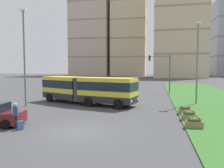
{
  "coord_description": "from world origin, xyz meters",
  "views": [
    {
      "loc": [
        4.78,
        -13.21,
        4.03
      ],
      "look_at": [
        -0.07,
        11.48,
        2.2
      ],
      "focal_mm": 35.5,
      "sensor_mm": 36.0,
      "label": 1
    }
  ],
  "objects_px": {
    "rolling_suitcase": "(20,125)",
    "flower_planter_1": "(189,115)",
    "flower_planter_0": "(194,122)",
    "streetlight_median": "(197,59)",
    "flower_planter_2": "(185,110)",
    "car_white_van": "(86,88)",
    "apartment_tower_westcentre": "(129,32)",
    "streetlight_left": "(24,54)",
    "articulated_bus": "(86,89)",
    "pedestrian_crossing": "(16,114)",
    "apartment_tower_centre": "(179,34)",
    "apartment_tower_west": "(91,32)",
    "traffic_light_far_right": "(162,68)"
  },
  "relations": [
    {
      "from": "rolling_suitcase",
      "to": "flower_planter_1",
      "type": "height_order",
      "value": "rolling_suitcase"
    },
    {
      "from": "flower_planter_0",
      "to": "streetlight_median",
      "type": "distance_m",
      "value": 11.51
    },
    {
      "from": "flower_planter_1",
      "to": "flower_planter_2",
      "type": "relative_size",
      "value": 1.0
    },
    {
      "from": "car_white_van",
      "to": "rolling_suitcase",
      "type": "height_order",
      "value": "car_white_van"
    },
    {
      "from": "apartment_tower_westcentre",
      "to": "streetlight_median",
      "type": "bearing_deg",
      "value": -78.86
    },
    {
      "from": "streetlight_left",
      "to": "apartment_tower_westcentre",
      "type": "bearing_deg",
      "value": 90.42
    },
    {
      "from": "articulated_bus",
      "to": "pedestrian_crossing",
      "type": "distance_m",
      "value": 10.81
    },
    {
      "from": "pedestrian_crossing",
      "to": "apartment_tower_westcentre",
      "type": "distance_m",
      "value": 108.98
    },
    {
      "from": "streetlight_left",
      "to": "apartment_tower_centre",
      "type": "height_order",
      "value": "apartment_tower_centre"
    },
    {
      "from": "streetlight_median",
      "to": "streetlight_left",
      "type": "bearing_deg",
      "value": -164.63
    },
    {
      "from": "flower_planter_0",
      "to": "apartment_tower_west",
      "type": "height_order",
      "value": "apartment_tower_west"
    },
    {
      "from": "articulated_bus",
      "to": "flower_planter_1",
      "type": "xyz_separation_m",
      "value": [
        10.18,
        -6.18,
        -1.23
      ]
    },
    {
      "from": "apartment_tower_centre",
      "to": "apartment_tower_west",
      "type": "bearing_deg",
      "value": 156.45
    },
    {
      "from": "articulated_bus",
      "to": "streetlight_median",
      "type": "distance_m",
      "value": 12.68
    },
    {
      "from": "streetlight_left",
      "to": "car_white_van",
      "type": "bearing_deg",
      "value": 79.32
    },
    {
      "from": "rolling_suitcase",
      "to": "car_white_van",
      "type": "bearing_deg",
      "value": 96.02
    },
    {
      "from": "apartment_tower_centre",
      "to": "pedestrian_crossing",
      "type": "bearing_deg",
      "value": -102.31
    },
    {
      "from": "pedestrian_crossing",
      "to": "flower_planter_0",
      "type": "height_order",
      "value": "pedestrian_crossing"
    },
    {
      "from": "flower_planter_2",
      "to": "streetlight_median",
      "type": "xyz_separation_m",
      "value": [
        1.9,
        5.93,
        4.52
      ]
    },
    {
      "from": "flower_planter_0",
      "to": "apartment_tower_centre",
      "type": "distance_m",
      "value": 85.47
    },
    {
      "from": "pedestrian_crossing",
      "to": "car_white_van",
      "type": "bearing_deg",
      "value": 94.85
    },
    {
      "from": "apartment_tower_west",
      "to": "apartment_tower_centre",
      "type": "xyz_separation_m",
      "value": [
        44.39,
        -19.35,
        -5.29
      ]
    },
    {
      "from": "articulated_bus",
      "to": "apartment_tower_centre",
      "type": "height_order",
      "value": "apartment_tower_centre"
    },
    {
      "from": "streetlight_median",
      "to": "apartment_tower_westcentre",
      "type": "bearing_deg",
      "value": 101.14
    },
    {
      "from": "articulated_bus",
      "to": "rolling_suitcase",
      "type": "height_order",
      "value": "articulated_bus"
    },
    {
      "from": "flower_planter_1",
      "to": "streetlight_left",
      "type": "distance_m",
      "value": 16.95
    },
    {
      "from": "car_white_van",
      "to": "flower_planter_2",
      "type": "relative_size",
      "value": 4.03
    },
    {
      "from": "traffic_light_far_right",
      "to": "apartment_tower_westcentre",
      "type": "xyz_separation_m",
      "value": [
        -15.07,
        84.28,
        19.29
      ]
    },
    {
      "from": "traffic_light_far_right",
      "to": "apartment_tower_west",
      "type": "xyz_separation_m",
      "value": [
        -35.84,
        82.61,
        19.63
      ]
    },
    {
      "from": "flower_planter_0",
      "to": "traffic_light_far_right",
      "type": "bearing_deg",
      "value": 94.31
    },
    {
      "from": "rolling_suitcase",
      "to": "traffic_light_far_right",
      "type": "height_order",
      "value": "traffic_light_far_right"
    },
    {
      "from": "streetlight_median",
      "to": "apartment_tower_west",
      "type": "distance_m",
      "value": 101.94
    },
    {
      "from": "apartment_tower_westcentre",
      "to": "apartment_tower_centre",
      "type": "relative_size",
      "value": 1.27
    },
    {
      "from": "articulated_bus",
      "to": "flower_planter_0",
      "type": "xyz_separation_m",
      "value": [
        10.18,
        -8.43,
        -1.23
      ]
    },
    {
      "from": "apartment_tower_west",
      "to": "apartment_tower_westcentre",
      "type": "height_order",
      "value": "apartment_tower_west"
    },
    {
      "from": "flower_planter_2",
      "to": "pedestrian_crossing",
      "type": "bearing_deg",
      "value": -149.85
    },
    {
      "from": "rolling_suitcase",
      "to": "flower_planter_0",
      "type": "xyz_separation_m",
      "value": [
        11.17,
        2.46,
        0.11
      ]
    },
    {
      "from": "pedestrian_crossing",
      "to": "flower_planter_1",
      "type": "relative_size",
      "value": 1.58
    },
    {
      "from": "streetlight_left",
      "to": "articulated_bus",
      "type": "bearing_deg",
      "value": 27.02
    },
    {
      "from": "car_white_van",
      "to": "flower_planter_2",
      "type": "bearing_deg",
      "value": -46.46
    },
    {
      "from": "flower_planter_2",
      "to": "apartment_tower_centre",
      "type": "relative_size",
      "value": 0.03
    },
    {
      "from": "articulated_bus",
      "to": "pedestrian_crossing",
      "type": "xyz_separation_m",
      "value": [
        -1.44,
        -10.69,
        -0.65
      ]
    },
    {
      "from": "streetlight_left",
      "to": "streetlight_median",
      "type": "height_order",
      "value": "streetlight_left"
    },
    {
      "from": "traffic_light_far_right",
      "to": "apartment_tower_centre",
      "type": "xyz_separation_m",
      "value": [
        8.54,
        63.26,
        14.34
      ]
    },
    {
      "from": "flower_planter_0",
      "to": "rolling_suitcase",
      "type": "bearing_deg",
      "value": -167.56
    },
    {
      "from": "flower_planter_1",
      "to": "apartment_tower_centre",
      "type": "distance_m",
      "value": 83.28
    },
    {
      "from": "pedestrian_crossing",
      "to": "flower_planter_2",
      "type": "bearing_deg",
      "value": 30.15
    },
    {
      "from": "apartment_tower_west",
      "to": "apartment_tower_centre",
      "type": "distance_m",
      "value": 48.71
    },
    {
      "from": "articulated_bus",
      "to": "streetlight_median",
      "type": "xyz_separation_m",
      "value": [
        12.08,
        1.99,
        3.3
      ]
    },
    {
      "from": "articulated_bus",
      "to": "streetlight_median",
      "type": "height_order",
      "value": "streetlight_median"
    }
  ]
}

